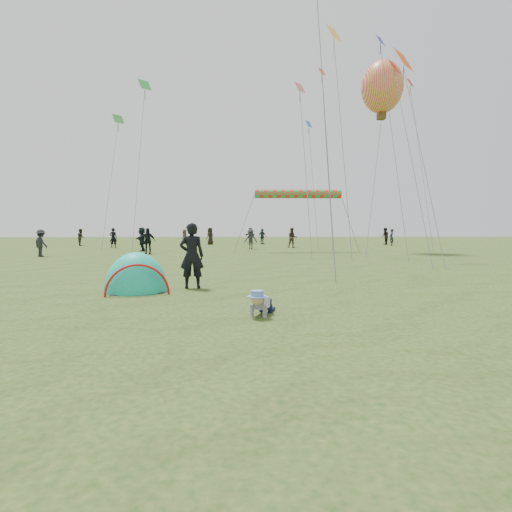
{
  "coord_description": "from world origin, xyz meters",
  "views": [
    {
      "loc": [
        0.62,
        -8.31,
        1.71
      ],
      "look_at": [
        0.98,
        1.89,
        1.0
      ],
      "focal_mm": 28.0,
      "sensor_mm": 36.0,
      "label": 1
    }
  ],
  "objects_px": {
    "popup_tent": "(136,292)",
    "balloon_kite": "(382,90)",
    "standing_adult": "(192,256)",
    "crawling_toddler": "(261,302)"
  },
  "relations": [
    {
      "from": "crawling_toddler",
      "to": "standing_adult",
      "type": "bearing_deg",
      "value": 138.0
    },
    {
      "from": "crawling_toddler",
      "to": "balloon_kite",
      "type": "height_order",
      "value": "balloon_kite"
    },
    {
      "from": "popup_tent",
      "to": "balloon_kite",
      "type": "relative_size",
      "value": 0.53
    },
    {
      "from": "popup_tent",
      "to": "balloon_kite",
      "type": "distance_m",
      "value": 24.98
    },
    {
      "from": "popup_tent",
      "to": "standing_adult",
      "type": "xyz_separation_m",
      "value": [
        1.42,
        0.59,
        0.93
      ]
    },
    {
      "from": "popup_tent",
      "to": "standing_adult",
      "type": "distance_m",
      "value": 1.8
    },
    {
      "from": "crawling_toddler",
      "to": "standing_adult",
      "type": "xyz_separation_m",
      "value": [
        -1.79,
        3.64,
        0.66
      ]
    },
    {
      "from": "crawling_toddler",
      "to": "balloon_kite",
      "type": "bearing_deg",
      "value": 87.3
    },
    {
      "from": "standing_adult",
      "to": "balloon_kite",
      "type": "relative_size",
      "value": 0.45
    },
    {
      "from": "crawling_toddler",
      "to": "popup_tent",
      "type": "relative_size",
      "value": 0.33
    }
  ]
}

